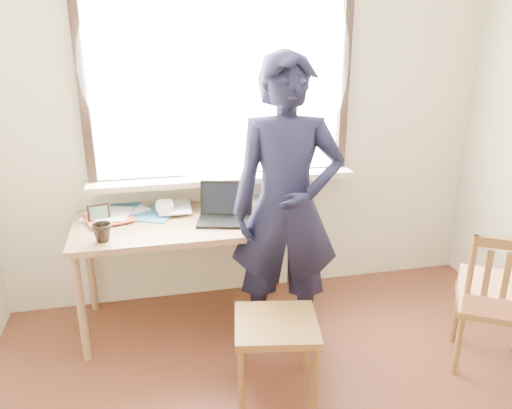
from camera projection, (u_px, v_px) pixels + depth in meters
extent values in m
cube|color=beige|center=(249.00, 122.00, 3.49)|extent=(3.50, 0.02, 2.60)
cube|color=white|center=(220.00, 79.00, 3.33)|extent=(1.70, 0.01, 1.30)
cube|color=black|center=(223.00, 177.00, 3.55)|extent=(1.82, 0.06, 0.06)
cube|color=black|center=(82.00, 83.00, 3.14)|extent=(0.06, 0.06, 1.30)
cube|color=black|center=(344.00, 77.00, 3.50)|extent=(0.06, 0.06, 1.30)
cube|color=beige|center=(224.00, 179.00, 3.48)|extent=(1.85, 0.20, 0.04)
cube|color=white|center=(221.00, 65.00, 3.23)|extent=(1.95, 0.02, 1.65)
cube|color=#906A48|center=(183.00, 224.00, 3.24)|extent=(1.39, 0.70, 0.04)
cylinder|color=#906A48|center=(81.00, 309.00, 2.96)|extent=(0.05, 0.05, 0.71)
cylinder|color=#906A48|center=(90.00, 265.00, 3.51)|extent=(0.05, 0.05, 0.71)
cylinder|color=#906A48|center=(291.00, 286.00, 3.22)|extent=(0.05, 0.05, 0.71)
cylinder|color=#906A48|center=(268.00, 248.00, 3.77)|extent=(0.05, 0.05, 0.71)
cube|color=black|center=(225.00, 221.00, 3.21)|extent=(0.39, 0.32, 0.02)
cube|color=black|center=(226.00, 198.00, 3.28)|extent=(0.35, 0.16, 0.23)
cube|color=black|center=(226.00, 198.00, 3.28)|extent=(0.31, 0.13, 0.19)
cube|color=black|center=(225.00, 221.00, 3.20)|extent=(0.33, 0.21, 0.00)
imported|color=white|center=(165.00, 208.00, 3.32)|extent=(0.17, 0.17, 0.10)
imported|color=black|center=(102.00, 233.00, 2.91)|extent=(0.16, 0.16, 0.11)
ellipsoid|color=black|center=(262.00, 218.00, 3.24)|extent=(0.10, 0.07, 0.04)
cube|color=#AA3A1F|center=(154.00, 214.00, 3.33)|extent=(0.32, 0.32, 0.01)
cube|color=white|center=(160.00, 209.00, 3.41)|extent=(0.27, 0.28, 0.01)
cube|color=yellow|center=(154.00, 211.00, 3.35)|extent=(0.30, 0.32, 0.02)
cube|color=white|center=(98.00, 212.00, 3.34)|extent=(0.24, 0.30, 0.01)
cube|color=white|center=(107.00, 213.00, 3.31)|extent=(0.34, 0.32, 0.02)
cube|color=white|center=(131.00, 214.00, 3.29)|extent=(0.34, 0.34, 0.01)
imported|color=white|center=(118.00, 212.00, 3.35)|extent=(0.29, 0.31, 0.02)
imported|color=white|center=(236.00, 201.00, 3.58)|extent=(0.25, 0.30, 0.02)
cube|color=black|center=(99.00, 214.00, 3.20)|extent=(0.14, 0.04, 0.11)
cube|color=#3A7232|center=(99.00, 214.00, 3.20)|extent=(0.11, 0.02, 0.08)
cube|color=brown|center=(276.00, 325.00, 2.67)|extent=(0.51, 0.49, 0.04)
cylinder|color=brown|center=(241.00, 383.00, 2.57)|extent=(0.04, 0.04, 0.41)
cylinder|color=brown|center=(241.00, 341.00, 2.91)|extent=(0.04, 0.04, 0.41)
cylinder|color=brown|center=(315.00, 381.00, 2.59)|extent=(0.04, 0.04, 0.41)
cylinder|color=brown|center=(306.00, 339.00, 2.92)|extent=(0.04, 0.04, 0.41)
cube|color=brown|center=(494.00, 304.00, 2.92)|extent=(0.56, 0.55, 0.04)
cylinder|color=brown|center=(456.00, 315.00, 3.19)|extent=(0.03, 0.03, 0.38)
cylinder|color=brown|center=(458.00, 345.00, 2.89)|extent=(0.03, 0.03, 0.38)
cylinder|color=brown|center=(470.00, 275.00, 2.73)|extent=(0.03, 0.03, 0.47)
cube|color=brown|center=(512.00, 245.00, 2.60)|extent=(0.34, 0.22, 0.06)
cube|color=brown|center=(505.00, 284.00, 2.68)|extent=(0.04, 0.03, 0.38)
cube|color=brown|center=(486.00, 282.00, 2.71)|extent=(0.04, 0.03, 0.38)
cube|color=red|center=(497.00, 292.00, 2.89)|extent=(0.54, 0.54, 0.12)
imported|color=black|center=(287.00, 208.00, 2.98)|extent=(0.74, 0.55, 1.82)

